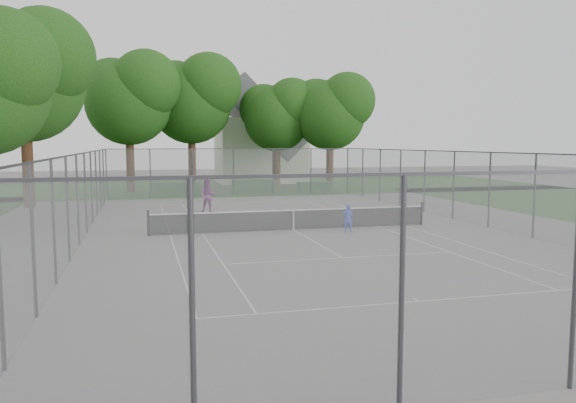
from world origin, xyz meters
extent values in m
plane|color=slate|center=(0.00, 0.00, 0.00)|extent=(120.00, 120.00, 0.00)
cube|color=#214D16|center=(0.00, 26.00, 0.00)|extent=(60.00, 20.00, 0.00)
cube|color=silver|center=(0.00, -11.88, 0.01)|extent=(10.97, 0.06, 0.01)
cube|color=silver|center=(0.00, 11.88, 0.01)|extent=(10.97, 0.06, 0.01)
cube|color=silver|center=(-5.49, 0.00, 0.01)|extent=(0.06, 23.77, 0.01)
cube|color=silver|center=(5.49, 0.00, 0.01)|extent=(0.06, 23.77, 0.01)
cube|color=silver|center=(-4.12, 0.00, 0.01)|extent=(0.06, 23.77, 0.01)
cube|color=silver|center=(4.12, 0.00, 0.01)|extent=(0.06, 23.77, 0.01)
cube|color=silver|center=(0.00, -6.40, 0.01)|extent=(8.23, 0.06, 0.01)
cube|color=silver|center=(0.00, 6.40, 0.01)|extent=(8.23, 0.06, 0.01)
cube|color=silver|center=(0.00, 0.00, 0.01)|extent=(0.06, 12.80, 0.01)
cube|color=silver|center=(0.00, -11.73, 0.01)|extent=(0.06, 0.30, 0.01)
cube|color=silver|center=(0.00, 11.73, 0.01)|extent=(0.06, 0.30, 0.01)
cylinder|color=black|center=(-6.39, 0.00, 0.55)|extent=(0.10, 0.10, 1.10)
cylinder|color=black|center=(6.39, 0.00, 0.55)|extent=(0.10, 0.10, 1.10)
cube|color=black|center=(0.00, 0.00, 0.45)|extent=(12.67, 0.01, 0.86)
cube|color=silver|center=(0.00, 0.00, 0.91)|extent=(12.77, 0.03, 0.06)
cube|color=silver|center=(0.00, 0.00, 0.44)|extent=(0.05, 0.02, 0.88)
cylinder|color=#38383D|center=(-9.00, 17.00, 1.75)|extent=(0.08, 0.08, 3.50)
cylinder|color=#38383D|center=(9.00, 17.00, 1.75)|extent=(0.08, 0.08, 3.50)
cube|color=slate|center=(0.00, -17.00, 1.75)|extent=(18.00, 0.02, 3.50)
cube|color=slate|center=(0.00, 17.00, 1.75)|extent=(18.00, 0.02, 3.50)
cube|color=slate|center=(-9.00, 0.00, 1.75)|extent=(0.02, 34.00, 3.50)
cube|color=slate|center=(9.00, 0.00, 1.75)|extent=(0.02, 34.00, 3.50)
cube|color=#38383D|center=(0.00, 17.00, 3.50)|extent=(18.00, 0.05, 0.05)
cube|color=#38383D|center=(-9.00, 0.00, 3.50)|extent=(0.05, 34.00, 0.05)
cube|color=#38383D|center=(9.00, 0.00, 3.50)|extent=(0.05, 34.00, 0.05)
cylinder|color=#3E2316|center=(-7.46, 22.47, 2.38)|extent=(0.65, 0.65, 4.75)
sphere|color=#173D10|center=(-7.46, 22.47, 7.12)|extent=(6.76, 6.76, 6.76)
sphere|color=#173D10|center=(-6.11, 21.45, 8.47)|extent=(5.41, 5.41, 5.41)
sphere|color=#173D10|center=(-8.65, 23.31, 8.13)|extent=(5.07, 5.07, 5.07)
cylinder|color=#3E2316|center=(-2.37, 24.60, 2.44)|extent=(0.66, 0.66, 4.87)
sphere|color=#173D10|center=(-2.37, 24.60, 7.30)|extent=(6.93, 6.93, 6.93)
sphere|color=#173D10|center=(-0.99, 23.56, 8.69)|extent=(5.55, 5.55, 5.55)
sphere|color=#173D10|center=(-3.59, 25.47, 8.34)|extent=(5.20, 5.20, 5.20)
cylinder|color=#3E2316|center=(4.90, 23.63, 2.02)|extent=(0.62, 0.62, 4.03)
sphere|color=#173D10|center=(4.90, 23.63, 6.04)|extent=(5.73, 5.73, 5.73)
sphere|color=#173D10|center=(6.05, 22.77, 7.18)|extent=(4.59, 4.59, 4.59)
sphere|color=#173D10|center=(3.90, 24.34, 6.90)|extent=(4.30, 4.30, 4.30)
cylinder|color=#3E2316|center=(9.10, 21.61, 2.10)|extent=(0.63, 0.63, 4.19)
sphere|color=#173D10|center=(9.10, 21.61, 6.28)|extent=(5.96, 5.96, 5.96)
sphere|color=#173D10|center=(10.29, 20.71, 7.47)|extent=(4.77, 4.77, 4.77)
sphere|color=#173D10|center=(8.06, 22.35, 7.17)|extent=(4.47, 4.47, 4.47)
cylinder|color=#3E2316|center=(-13.32, 12.93, 2.52)|extent=(0.66, 0.66, 5.03)
sphere|color=#173D10|center=(-13.32, 12.93, 7.54)|extent=(7.16, 7.16, 7.16)
sphere|color=#173D10|center=(-11.89, 11.85, 8.97)|extent=(5.73, 5.73, 5.73)
sphere|color=#173D10|center=(-14.57, 13.82, 8.61)|extent=(5.37, 5.37, 5.37)
sphere|color=#173D10|center=(-12.39, 3.51, 7.52)|extent=(4.80, 4.80, 4.80)
cube|color=#184C19|center=(-4.13, 18.46, 0.46)|extent=(3.70, 1.11, 0.92)
cube|color=#184C19|center=(1.89, 18.72, 0.53)|extent=(3.34, 0.96, 1.05)
cube|color=#184C19|center=(6.76, 18.43, 0.41)|extent=(2.75, 1.01, 0.83)
cube|color=silver|center=(4.90, 30.71, 3.15)|extent=(8.39, 6.29, 6.29)
cube|color=#55565B|center=(4.90, 30.71, 6.29)|extent=(8.31, 6.50, 8.31)
imported|color=blue|center=(2.15, -1.20, 0.62)|extent=(0.51, 0.39, 1.24)
imported|color=#812B77|center=(-3.02, 7.38, 0.95)|extent=(1.10, 0.97, 1.89)
camera|label=1|loc=(-6.59, -24.25, 3.94)|focal=35.00mm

